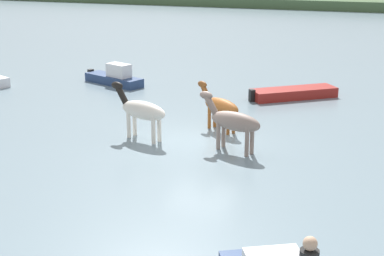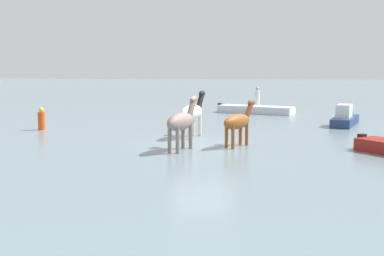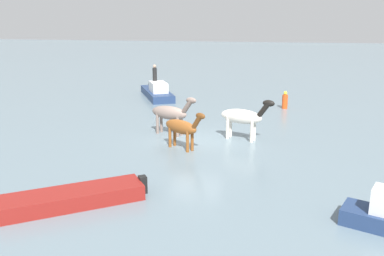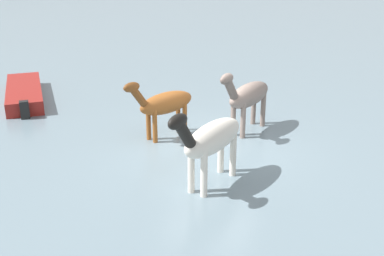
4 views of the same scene
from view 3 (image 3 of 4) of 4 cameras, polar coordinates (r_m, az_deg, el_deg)
name	(u,v)px [view 3 (image 3 of 4)]	position (r m, az deg, el deg)	size (l,w,h in m)	color
ground_plane	(196,140)	(19.02, 0.58, -1.75)	(197.84, 197.84, 0.00)	slate
horse_chestnut_trailing	(171,113)	(19.70, -3.07, 2.14)	(2.56, 1.18, 2.00)	gray
horse_gray_outer	(182,127)	(17.43, -1.41, 0.10)	(2.19, 1.48, 1.81)	brown
horse_mid_herd	(243,117)	(18.94, 7.31, 1.60)	(2.64, 1.17, 2.05)	silver
boat_motor_center	(157,93)	(29.97, -5.01, 5.00)	(4.08, 5.65, 1.37)	navy
boat_skiff_near	(75,200)	(12.97, -16.38, -9.78)	(4.06, 3.50, 0.73)	maroon
person_watcher_seated	(155,73)	(30.03, -5.34, 7.79)	(0.32, 0.32, 1.19)	black
buoy_channel_marker	(285,101)	(26.61, 13.13, 3.81)	(0.36, 0.36, 1.14)	#E54C19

